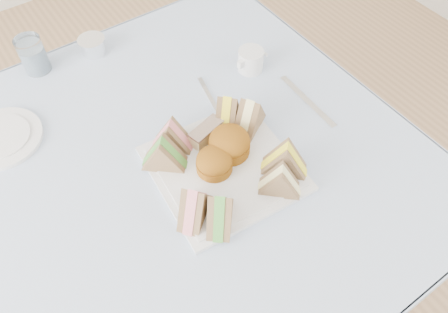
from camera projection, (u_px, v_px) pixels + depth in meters
floor at (195, 283)px, 1.56m from camera, size 4.00×4.00×0.00m
table at (188, 237)px, 1.26m from camera, size 0.90×0.90×0.74m
tablecloth at (177, 162)px, 0.97m from camera, size 1.02×1.02×0.01m
serving_plate at (224, 169)px, 0.94m from camera, size 0.31×0.31×0.01m
sandwich_fl_a at (194, 202)px, 0.84m from camera, size 0.10×0.10×0.09m
sandwich_fl_b at (220, 208)px, 0.83m from camera, size 0.10×0.10×0.09m
sandwich_fr_a at (285, 158)px, 0.90m from camera, size 0.10×0.10×0.09m
sandwich_fr_b at (281, 179)px, 0.87m from camera, size 0.09×0.09×0.08m
sandwich_bl_a at (163, 152)px, 0.91m from camera, size 0.10×0.10×0.09m
sandwich_bl_b at (171, 134)px, 0.94m from camera, size 0.09×0.09×0.08m
sandwich_br_a at (250, 114)px, 0.97m from camera, size 0.11×0.09×0.09m
sandwich_br_b at (227, 110)px, 0.98m from camera, size 0.10×0.10×0.08m
scone_left at (214, 162)px, 0.91m from camera, size 0.09×0.09×0.05m
scone_right at (229, 143)px, 0.94m from camera, size 0.11×0.11×0.06m
pastry_slice at (206, 133)px, 0.97m from camera, size 0.09×0.05×0.04m
side_plate at (2, 138)px, 0.99m from camera, size 0.22×0.22×0.01m
water_glass at (33, 55)px, 1.10m from camera, size 0.08×0.08×0.10m
tea_strainer at (93, 46)px, 1.16m from camera, size 0.08×0.08×0.04m
knife at (307, 101)px, 1.07m from camera, size 0.02×0.20×0.00m
fork at (218, 113)px, 1.05m from camera, size 0.05×0.19×0.00m
creamer_jug at (251, 60)px, 1.12m from camera, size 0.08×0.08×0.06m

